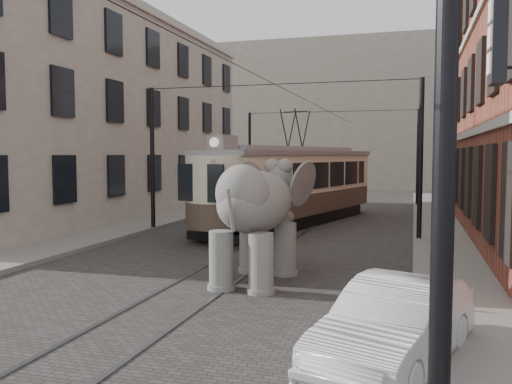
% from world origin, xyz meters
% --- Properties ---
extents(ground, '(120.00, 120.00, 0.00)m').
position_xyz_m(ground, '(0.00, 0.00, 0.00)').
color(ground, '#3B3936').
extents(tram_rails, '(1.54, 80.00, 0.02)m').
position_xyz_m(tram_rails, '(0.00, 0.00, 0.01)').
color(tram_rails, slate).
rests_on(tram_rails, ground).
extents(sidewalk_right, '(2.00, 60.00, 0.15)m').
position_xyz_m(sidewalk_right, '(6.00, 0.00, 0.07)').
color(sidewalk_right, slate).
rests_on(sidewalk_right, ground).
extents(sidewalk_left, '(2.00, 60.00, 0.15)m').
position_xyz_m(sidewalk_left, '(-6.50, 0.00, 0.07)').
color(sidewalk_left, slate).
rests_on(sidewalk_left, ground).
extents(stucco_building, '(7.00, 24.00, 10.00)m').
position_xyz_m(stucco_building, '(-11.00, 10.00, 5.00)').
color(stucco_building, gray).
rests_on(stucco_building, ground).
extents(distant_block, '(28.00, 10.00, 14.00)m').
position_xyz_m(distant_block, '(0.00, 40.00, 7.00)').
color(distant_block, gray).
rests_on(distant_block, ground).
extents(catenary, '(11.00, 30.20, 6.00)m').
position_xyz_m(catenary, '(-0.20, 5.00, 3.00)').
color(catenary, black).
rests_on(catenary, ground).
extents(tram, '(5.95, 13.40, 5.22)m').
position_xyz_m(tram, '(-0.25, 9.62, 2.61)').
color(tram, beige).
rests_on(tram, ground).
extents(elephant, '(3.11, 5.27, 3.13)m').
position_xyz_m(elephant, '(1.17, -1.65, 1.57)').
color(elephant, slate).
rests_on(elephant, ground).
extents(parked_car, '(2.57, 4.24, 1.32)m').
position_xyz_m(parked_car, '(4.76, -6.30, 0.66)').
color(parked_car, '#B8B8BD').
rests_on(parked_car, ground).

